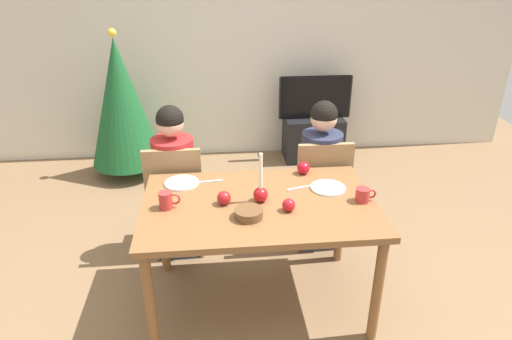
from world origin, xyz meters
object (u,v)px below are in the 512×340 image
Objects in this scene: tv_stand at (313,138)px; apple_by_right_mug at (289,205)px; person_right_child at (320,178)px; christmas_tree at (121,103)px; chair_left at (176,194)px; person_left_child at (175,185)px; plate_left at (182,183)px; plate_right at (328,188)px; dining_table at (259,214)px; mug_left at (166,200)px; bowl_walnuts at (249,213)px; chair_right at (320,187)px; mug_right at (363,195)px; tv at (315,97)px; apple_near_candle at (224,198)px; candle_centerpiece at (261,192)px; apple_by_left_plate at (303,168)px.

apple_by_right_mug is (-0.69, -2.42, 0.55)m from tv_stand.
person_right_child is 2.23m from christmas_tree.
person_left_child is at bearing 90.00° from chair_left.
plate_left is 1.00× the size of plate_right.
dining_table is 2.19× the size of tv_stand.
christmas_tree reaches higher than mug_left.
bowl_walnuts is 2.12× the size of apple_by_right_mug.
mug_left is (-1.07, -0.62, 0.29)m from chair_right.
mug_left is at bearing -171.67° from plate_right.
mug_right reaches higher than plate_left.
tv is 6.26× the size of mug_right.
tv_stand is (0.85, 2.30, -0.43)m from dining_table.
person_left_child is 0.76m from apple_near_candle.
tv is at bearing 49.78° from person_left_child.
person_left_child is 1.38m from mug_right.
christmas_tree is at bearing 139.42° from person_right_child.
mug_right reaches higher than plate_right.
mug_right is (0.09, -0.69, 0.22)m from person_right_child.
person_right_child is 0.85m from candle_centerpiece.
chair_left is 0.97m from apple_by_left_plate.
mug_right is at bearing -5.66° from candle_centerpiece.
person_left_child is 7.23× the size of bowl_walnuts.
person_left_child is 0.79× the size of christmas_tree.
apple_by_right_mug is at bearing -116.11° from person_right_child.
bowl_walnuts is (-0.93, -2.47, 0.54)m from tv_stand.
dining_table is 0.15m from candle_centerpiece.
candle_centerpiece reaches higher than plate_left.
chair_right is at bearing 30.08° from mug_left.
person_right_child reaches higher than tv_stand.
candle_centerpiece is at bearing 54.57° from dining_table.
mug_right is 0.47m from apple_by_right_mug.
christmas_tree is at bearing 119.40° from candle_centerpiece.
person_left_child is 0.69m from mug_left.
mug_right is (0.17, -0.18, 0.04)m from plate_right.
tv reaches higher than chair_right.
plate_left is (-0.48, 0.29, 0.09)m from dining_table.
apple_near_candle is 1.09× the size of apple_by_right_mug.
christmas_tree is at bearing 114.40° from apple_near_candle.
dining_table is 11.09× the size of mug_right.
chair_right is at bearing 81.01° from plate_right.
tv_stand is at bearing 79.57° from plate_right.
person_right_child is 14.02× the size of apple_near_candle.
bowl_walnuts is at bearing -59.55° from person_left_child.
apple_by_left_plate is (-0.19, -0.24, 0.28)m from chair_right.
plate_left is at bearing 162.77° from mug_right.
plate_left is at bearing 130.99° from bowl_walnuts.
mug_right and apple_by_left_plate have the same top height.
candle_centerpiece is at bearing 139.29° from apple_by_right_mug.
christmas_tree is 2.28m from apple_by_left_plate.
apple_near_candle is (0.34, 0.01, -0.01)m from mug_left.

